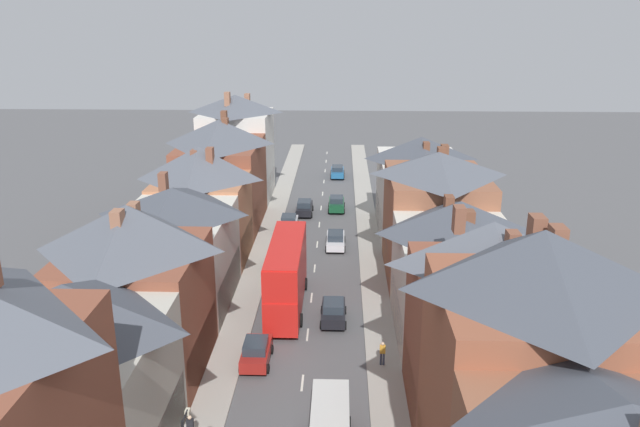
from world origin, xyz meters
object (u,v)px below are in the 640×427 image
Objects in this scene: car_parked_right_b at (289,223)px; pedestrian_mid_right at (382,352)px; car_far_grey at (336,240)px; delivery_van at (330,425)px; car_mid_black at (337,171)px; pedestrian_mid_left at (190,427)px; car_near_blue at (333,311)px; car_parked_left_a at (256,352)px; car_mid_white at (337,204)px; car_parked_left_b at (304,207)px; car_near_silver at (280,259)px; double_decker_bus_lead at (286,274)px.

car_parked_right_b is 2.38× the size of pedestrian_mid_right.
delivery_van is at bearing -90.00° from car_far_grey.
pedestrian_mid_left reaches higher than car_mid_black.
car_far_grey is (0.00, 15.23, -0.04)m from car_near_blue.
car_parked_left_a is 33.26m from car_mid_white.
car_near_silver is at bearing -94.81° from car_parked_left_b.
double_decker_bus_lead is 2.45× the size of car_far_grey.
car_near_silver is 17.65m from car_mid_white.
car_parked_right_b is at bearing -103.39° from car_parked_left_b.
pedestrian_mid_left reaches higher than car_near_blue.
car_far_grey is 29.16m from delivery_van.
car_mid_black is 1.07× the size of car_parked_left_b.
car_mid_black is at bearing 77.63° from car_parked_right_b.
car_mid_white reaches higher than car_parked_right_b.
car_near_silver is 15.51m from car_parked_left_b.
car_near_silver is (-1.29, 7.89, -1.96)m from double_decker_bus_lead.
car_mid_white reaches higher than car_near_silver.
car_far_grey is at bearing -44.50° from car_parked_right_b.
double_decker_bus_lead is 25.18m from car_mid_white.
pedestrian_mid_left is (-7.29, -13.92, 0.19)m from car_near_blue.
car_mid_white reaches higher than car_far_grey.
car_parked_left_a is at bearing -129.71° from car_near_blue.
pedestrian_mid_left is (-2.39, -23.97, 0.18)m from car_near_silver.
car_near_blue is at bearing 62.37° from pedestrian_mid_left.
pedestrian_mid_right reaches higher than car_mid_white.
car_near_silver is (-4.90, 10.05, 0.01)m from car_near_blue.
car_near_blue is 0.98× the size of car_mid_white.
pedestrian_mid_right is (3.20, -33.02, 0.18)m from car_mid_white.
car_mid_white is (0.00, 27.00, 0.01)m from car_near_blue.
car_parked_left_b is 39.59m from delivery_van.
car_mid_black is 1.14× the size of car_mid_white.
car_parked_right_b is at bearing 107.26° from pedestrian_mid_right.
pedestrian_mid_right is at bearing -81.44° from car_far_grey.
double_decker_bus_lead is 40.44m from car_mid_black.
car_far_grey is (4.90, 5.18, -0.05)m from car_near_silver.
car_parked_left_a is 31.43m from car_parked_left_b.
car_mid_white is 41.57m from pedestrian_mid_left.
pedestrian_mid_left is (-7.29, -29.15, 0.23)m from car_far_grey.
pedestrian_mid_left is (-7.29, -56.31, 0.23)m from car_mid_black.
car_mid_black is (4.90, 48.29, -0.03)m from car_parked_left_a.
pedestrian_mid_left and pedestrian_mid_right have the same top height.
car_near_blue is 25.76m from car_parked_left_b.
car_near_silver is 7.13m from car_far_grey.
car_parked_right_b is at bearing 85.98° from pedestrian_mid_left.
car_parked_right_b is 34.32m from delivery_van.
car_parked_left_b is at bearing 98.03° from car_near_blue.
double_decker_bus_lead reaches higher than car_mid_black.
car_mid_black is at bearing 90.00° from car_far_grey.
double_decker_bus_lead is 16.59m from pedestrian_mid_left.
car_parked_right_b reaches higher than car_far_grey.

